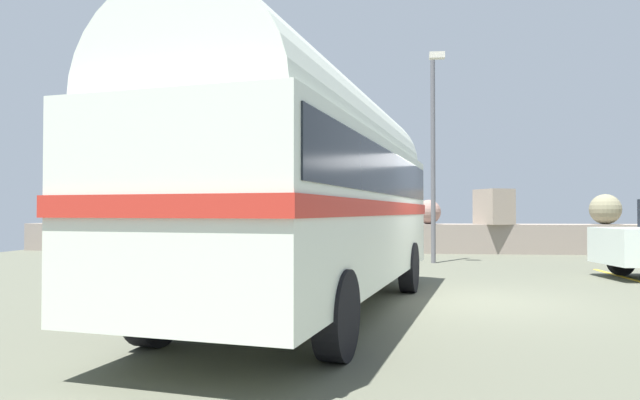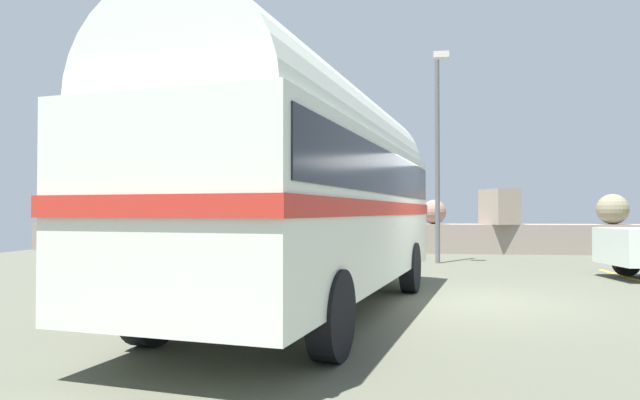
# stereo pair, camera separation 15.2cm
# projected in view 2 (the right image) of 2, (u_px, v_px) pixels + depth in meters

# --- Properties ---
(ground) EXTENTS (32.00, 26.00, 0.02)m
(ground) POSITION_uv_depth(u_px,v_px,m) (468.00, 301.00, 9.80)
(ground) COLOR #535546
(breakwater) EXTENTS (31.36, 2.46, 2.48)m
(breakwater) POSITION_uv_depth(u_px,v_px,m) (441.00, 233.00, 21.42)
(breakwater) COLOR gray
(breakwater) RESTS_ON ground
(vintage_coach) EXTENTS (4.03, 8.89, 3.70)m
(vintage_coach) POSITION_uv_depth(u_px,v_px,m) (312.00, 181.00, 8.70)
(vintage_coach) COLOR black
(vintage_coach) RESTS_ON ground
(lamp_post) EXTENTS (0.44, 0.94, 6.23)m
(lamp_post) POSITION_uv_depth(u_px,v_px,m) (438.00, 147.00, 16.87)
(lamp_post) COLOR #5B5B60
(lamp_post) RESTS_ON ground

